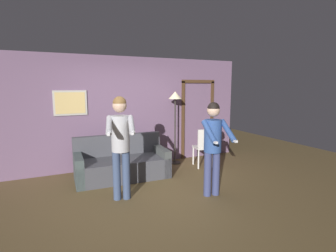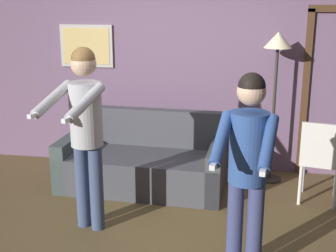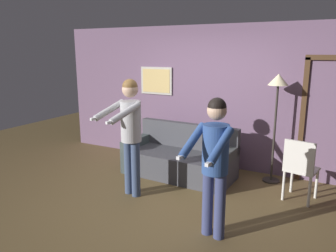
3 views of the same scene
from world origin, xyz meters
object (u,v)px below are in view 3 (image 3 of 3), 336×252
person_standing_left (130,126)px  person_standing_right (215,156)px  couch (180,160)px  dining_chair_distant (300,167)px  torchiere_lamp (277,93)px

person_standing_left → person_standing_right: (1.48, -0.51, -0.08)m
couch → person_standing_left: 1.37m
dining_chair_distant → torchiere_lamp: bearing=129.2°
couch → dining_chair_distant: 1.99m
torchiere_lamp → dining_chair_distant: torchiere_lamp is taller
torchiere_lamp → couch: bearing=-162.8°
couch → torchiere_lamp: size_ratio=1.08×
torchiere_lamp → person_standing_left: bearing=-139.1°
torchiere_lamp → person_standing_left: 2.38m
torchiere_lamp → person_standing_left: torchiere_lamp is taller
couch → torchiere_lamp: (1.48, 0.46, 1.20)m
couch → person_standing_left: bearing=-105.0°
couch → person_standing_left: (-0.29, -1.08, 0.79)m
person_standing_left → person_standing_right: size_ratio=1.06×
torchiere_lamp → person_standing_left: size_ratio=1.02×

